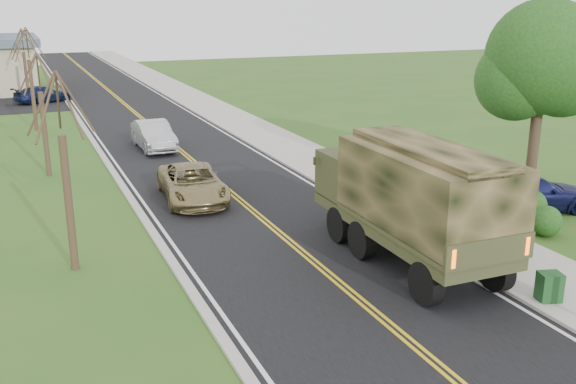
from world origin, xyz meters
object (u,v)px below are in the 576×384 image
pickup_navy (529,192)px  utility_box_near (549,287)px  suv_champagne (192,183)px  sedan_silver (154,135)px  military_truck (412,194)px

pickup_navy → utility_box_near: (-5.38, -6.54, -0.24)m
suv_champagne → sedan_silver: size_ratio=1.09×
suv_champagne → sedan_silver: sedan_silver is taller
military_truck → sedan_silver: military_truck is taller
sedan_silver → pickup_navy: bearing=-57.1°
suv_champagne → sedan_silver: (0.53, 10.10, 0.07)m
pickup_navy → suv_champagne: bearing=74.8°
sedan_silver → pickup_navy: sedan_silver is taller
pickup_navy → utility_box_near: 8.48m
military_truck → suv_champagne: bearing=116.9°
sedan_silver → pickup_navy: 20.12m
sedan_silver → utility_box_near: size_ratio=5.94×
military_truck → suv_champagne: military_truck is taller
sedan_silver → military_truck: bearing=-79.4°
utility_box_near → sedan_silver: bearing=120.5°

